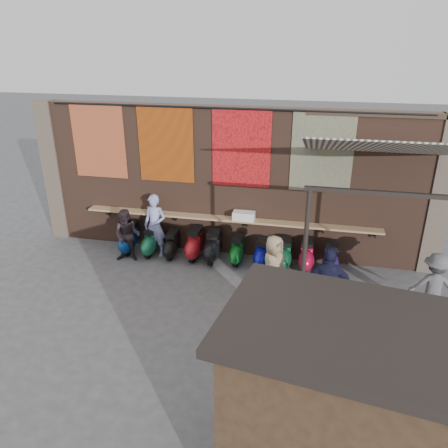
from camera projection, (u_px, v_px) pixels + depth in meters
name	position (u px, v px, depth m)	size (l,w,h in m)	color
ground	(208.00, 301.00, 10.03)	(70.00, 70.00, 0.00)	#474749
brick_wall	(231.00, 183.00, 11.66)	(10.00, 0.40, 4.00)	brown
pier_left	(56.00, 171.00, 12.66)	(0.50, 0.50, 4.00)	#4C4238
pier_right	(439.00, 197.00, 10.66)	(0.50, 0.50, 4.00)	#4C4238
eating_counter	(228.00, 219.00, 11.69)	(8.00, 0.32, 0.05)	#9E7A51
shelf_box	(244.00, 216.00, 11.52)	(0.58, 0.30, 0.23)	white
tapestry_redgold	(99.00, 141.00, 11.76)	(1.50, 0.02, 2.00)	maroon
tapestry_sun	(166.00, 145.00, 11.40)	(1.50, 0.02, 2.00)	#F35D0E
tapestry_orange	(241.00, 148.00, 11.01)	(1.50, 0.02, 2.00)	red
tapestry_multi	(322.00, 152.00, 10.63)	(1.50, 0.02, 2.00)	#21537A
hang_rail	(230.00, 108.00, 10.67)	(0.06, 0.06, 9.50)	black
scooter_stool_0	(130.00, 238.00, 12.20)	(0.39, 0.87, 0.82)	navy
scooter_stool_1	(151.00, 241.00, 12.08)	(0.36, 0.80, 0.76)	#196644
scooter_stool_2	(172.00, 245.00, 11.93)	(0.34, 0.76, 0.72)	black
scooter_stool_3	(195.00, 244.00, 11.86)	(0.40, 0.88, 0.84)	#A4151D
scooter_stool_4	(213.00, 246.00, 11.71)	(0.40, 0.88, 0.84)	black
scooter_stool_5	(237.00, 250.00, 11.62)	(0.35, 0.77, 0.73)	#0C561A
scooter_stool_6	(261.00, 253.00, 11.50)	(0.34, 0.75, 0.71)	#0D118F
scooter_stool_7	(284.00, 254.00, 11.37)	(0.37, 0.82, 0.78)	#0F4C2C
scooter_stool_8	(307.00, 255.00, 11.30)	(0.37, 0.83, 0.79)	#B60E34
scooter_stool_9	(330.00, 259.00, 11.10)	(0.38, 0.84, 0.80)	#1F1855
diner_left	(155.00, 226.00, 11.86)	(0.64, 0.42, 1.74)	#8E97CE
diner_right	(127.00, 236.00, 11.60)	(0.71, 0.55, 1.46)	#2A2025
shopper_navy	(328.00, 286.00, 8.96)	(1.03, 0.43, 1.75)	#171633
shopper_grey	(433.00, 286.00, 9.20)	(0.97, 0.56, 1.51)	#545458
shopper_tan	(273.00, 266.00, 10.01)	(0.74, 0.48, 1.51)	#9D8263
market_stall	(326.00, 413.00, 5.47)	(2.33, 1.75, 2.52)	black
stall_roof	(337.00, 326.00, 4.94)	(2.61, 2.01, 0.12)	black
stall_sign	(340.00, 334.00, 6.02)	(1.20, 0.04, 0.50)	gold
stall_shelf	(334.00, 385.00, 6.38)	(1.93, 0.10, 0.06)	#473321
awning_canvas	(385.00, 147.00, 8.76)	(3.20, 3.40, 0.03)	beige
awning_ledger	(379.00, 114.00, 10.03)	(3.30, 0.08, 0.12)	#33261C
awning_header	(391.00, 194.00, 7.60)	(3.00, 0.08, 0.08)	black
awning_post_left	(304.00, 263.00, 8.47)	(0.09, 0.09, 3.10)	black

